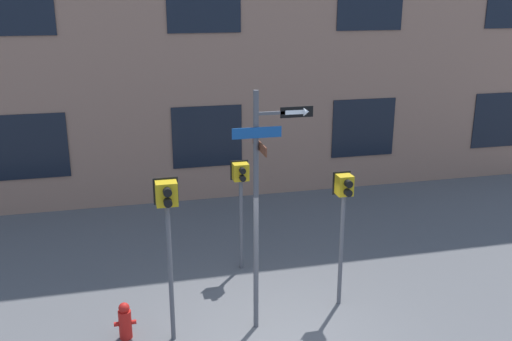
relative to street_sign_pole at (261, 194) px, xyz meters
name	(u,v)px	position (x,y,z in m)	size (l,w,h in m)	color
street_sign_pole	(261,194)	(0.00, 0.00, 0.00)	(1.38, 0.90, 4.31)	#4C4C51
pedestrian_signal_left	(168,216)	(-1.58, -0.04, -0.23)	(0.41, 0.40, 2.93)	#4C4C51
pedestrian_signal_right	(343,205)	(1.68, 0.40, -0.49)	(0.34, 0.40, 2.66)	#4C4C51
pedestrian_signal_across	(241,186)	(0.15, 2.33, -0.63)	(0.38, 0.40, 2.43)	#4C4C51
fire_hydrant	(125,321)	(-2.39, 0.20, -2.22)	(0.38, 0.22, 0.68)	red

